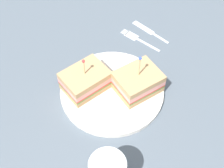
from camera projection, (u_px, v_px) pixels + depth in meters
ground_plane at (112, 95)px, 73.61cm from camera, size 98.04×98.04×2.00cm
plate at (112, 91)px, 72.34cm from camera, size 24.11×24.11×1.20cm
sandwich_half_front at (138, 82)px, 70.00cm from camera, size 12.40×11.73×10.70cm
sandwich_half_back at (85, 80)px, 70.31cm from camera, size 12.22×11.02×9.32cm
fork at (136, 38)px, 83.89cm from camera, size 3.71×12.40×0.35cm
knife at (149, 31)px, 85.71cm from camera, size 4.60×12.10×0.35cm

